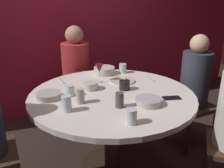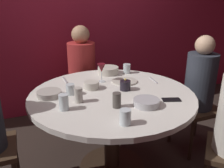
% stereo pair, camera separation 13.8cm
% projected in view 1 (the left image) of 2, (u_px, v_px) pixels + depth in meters
% --- Properties ---
extents(ground_plane, '(8.00, 8.00, 0.00)m').
position_uv_depth(ground_plane, '(112.00, 167.00, 2.26)').
color(ground_plane, '#2D231E').
extents(back_wall, '(6.00, 0.10, 2.60)m').
position_uv_depth(back_wall, '(62.00, 15.00, 3.04)').
color(back_wall, maroon).
rests_on(back_wall, ground).
extents(dining_table, '(1.37, 1.37, 0.76)m').
position_uv_depth(dining_table, '(112.00, 109.00, 2.05)').
color(dining_table, silver).
rests_on(dining_table, ground).
extents(seated_diner_back, '(0.40, 0.40, 1.21)m').
position_uv_depth(seated_diner_back, '(76.00, 66.00, 2.82)').
color(seated_diner_back, '#3F2D1E').
rests_on(seated_diner_back, ground).
extents(seated_diner_right, '(0.40, 0.40, 1.19)m').
position_uv_depth(seated_diner_right, '(195.00, 81.00, 2.39)').
color(seated_diner_right, '#3F2D1E').
rests_on(seated_diner_right, ground).
extents(candle_holder, '(0.09, 0.09, 0.10)m').
position_uv_depth(candle_holder, '(125.00, 85.00, 2.05)').
color(candle_holder, black).
rests_on(candle_holder, dining_table).
extents(wine_glass, '(0.08, 0.08, 0.18)m').
position_uv_depth(wine_glass, '(99.00, 69.00, 2.21)').
color(wine_glass, silver).
rests_on(wine_glass, dining_table).
extents(dinner_plate, '(0.24, 0.24, 0.01)m').
position_uv_depth(dinner_plate, '(122.00, 81.00, 2.26)').
color(dinner_plate, beige).
rests_on(dinner_plate, dining_table).
extents(cell_phone, '(0.16, 0.11, 0.01)m').
position_uv_depth(cell_phone, '(171.00, 98.00, 1.89)').
color(cell_phone, black).
rests_on(cell_phone, dining_table).
extents(bowl_serving_large, '(0.19, 0.19, 0.05)m').
position_uv_depth(bowl_serving_large, '(148.00, 101.00, 1.77)').
color(bowl_serving_large, '#B7B7BC').
rests_on(bowl_serving_large, dining_table).
extents(bowl_salad_center, '(0.13, 0.13, 0.06)m').
position_uv_depth(bowl_salad_center, '(91.00, 86.00, 2.07)').
color(bowl_salad_center, beige).
rests_on(bowl_salad_center, dining_table).
extents(bowl_small_white, '(0.20, 0.20, 0.05)m').
position_uv_depth(bowl_small_white, '(49.00, 96.00, 1.88)').
color(bowl_small_white, '#B2ADA3').
rests_on(bowl_small_white, dining_table).
extents(bowl_sauce_side, '(0.21, 0.21, 0.07)m').
position_uv_depth(bowl_sauce_side, '(104.00, 71.00, 2.47)').
color(bowl_sauce_side, beige).
rests_on(bowl_sauce_side, dining_table).
extents(cup_near_candle, '(0.07, 0.07, 0.12)m').
position_uv_depth(cup_near_candle, '(67.00, 104.00, 1.66)').
color(cup_near_candle, silver).
rests_on(cup_near_candle, dining_table).
extents(cup_by_left_diner, '(0.06, 0.06, 0.12)m').
position_uv_depth(cup_by_left_diner, '(80.00, 96.00, 1.79)').
color(cup_by_left_diner, '#B2ADA3').
rests_on(cup_by_left_diner, dining_table).
extents(cup_by_right_diner, '(0.07, 0.07, 0.09)m').
position_uv_depth(cup_by_right_diner, '(70.00, 91.00, 1.93)').
color(cup_by_right_diner, silver).
rests_on(cup_by_right_diner, dining_table).
extents(cup_center_front, '(0.07, 0.07, 0.10)m').
position_uv_depth(cup_center_front, '(131.00, 116.00, 1.50)').
color(cup_center_front, silver).
rests_on(cup_center_front, dining_table).
extents(cup_far_edge, '(0.08, 0.08, 0.10)m').
position_uv_depth(cup_far_edge, '(123.00, 68.00, 2.50)').
color(cup_far_edge, silver).
rests_on(cup_far_edge, dining_table).
extents(cup_beside_wine, '(0.06, 0.06, 0.11)m').
position_uv_depth(cup_beside_wine, '(120.00, 100.00, 1.72)').
color(cup_beside_wine, '#4C4742').
rests_on(cup_beside_wine, dining_table).
extents(fork_near_plate, '(0.02, 0.18, 0.01)m').
position_uv_depth(fork_near_plate, '(62.00, 81.00, 2.27)').
color(fork_near_plate, '#B7B7BC').
rests_on(fork_near_plate, dining_table).
extents(knife_near_plate, '(0.04, 0.18, 0.01)m').
position_uv_depth(knife_near_plate, '(151.00, 79.00, 2.32)').
color(knife_near_plate, '#B7B7BC').
rests_on(knife_near_plate, dining_table).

